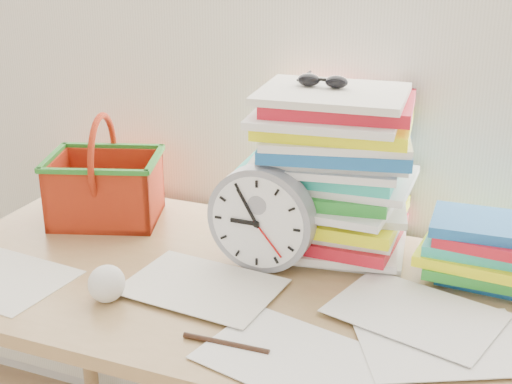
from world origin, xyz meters
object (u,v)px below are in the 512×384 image
at_px(desk, 248,313).
at_px(clock, 261,219).
at_px(paper_stack, 328,171).
at_px(book_stack, 489,252).
at_px(basket, 104,169).

bearing_deg(desk, clock, 86.69).
xyz_separation_m(paper_stack, book_stack, (0.36, -0.03, -0.12)).
bearing_deg(basket, paper_stack, -13.54).
xyz_separation_m(paper_stack, basket, (-0.55, -0.05, -0.05)).
distance_m(paper_stack, book_stack, 0.38).
bearing_deg(paper_stack, clock, -122.57).
xyz_separation_m(clock, book_stack, (0.45, 0.12, -0.05)).
height_order(paper_stack, book_stack, paper_stack).
bearing_deg(clock, desk, -93.31).
bearing_deg(clock, paper_stack, 57.43).
xyz_separation_m(desk, book_stack, (0.46, 0.19, 0.14)).
relative_size(paper_stack, book_stack, 1.39).
relative_size(paper_stack, basket, 1.39).
relative_size(clock, basket, 0.87).
relative_size(clock, book_stack, 0.87).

